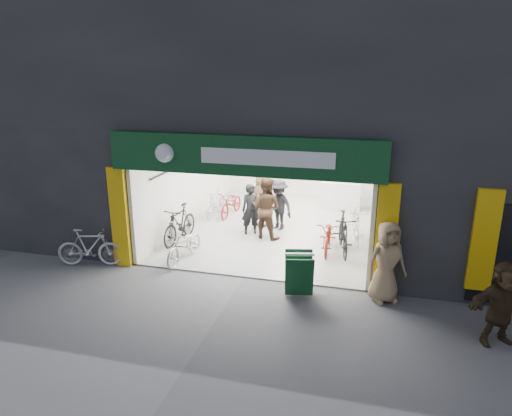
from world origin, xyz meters
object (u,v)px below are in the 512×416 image
at_px(bike_left_front, 185,245).
at_px(bike_right_front, 343,233).
at_px(sandwich_board, 299,273).
at_px(pedestrian_near, 387,262).
at_px(parked_bike, 90,247).

distance_m(bike_left_front, bike_right_front, 4.34).
xyz_separation_m(bike_left_front, sandwich_board, (3.24, -1.10, 0.09)).
xyz_separation_m(bike_right_front, pedestrian_near, (1.10, -2.57, 0.34)).
bearing_deg(parked_bike, sandwich_board, -106.85).
distance_m(bike_left_front, pedestrian_near, 5.20).
height_order(bike_right_front, parked_bike, bike_right_front).
bearing_deg(parked_bike, bike_left_front, -82.95).
relative_size(parked_bike, sandwich_board, 1.74).
relative_size(bike_right_front, parked_bike, 1.12).
height_order(parked_bike, sandwich_board, parked_bike).
height_order(bike_right_front, sandwich_board, bike_right_front).
height_order(bike_left_front, parked_bike, parked_bike).
distance_m(bike_right_front, sandwich_board, 2.87).
bearing_deg(bike_right_front, bike_left_front, -167.40).
xyz_separation_m(bike_right_front, sandwich_board, (-0.77, -2.77, -0.03)).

